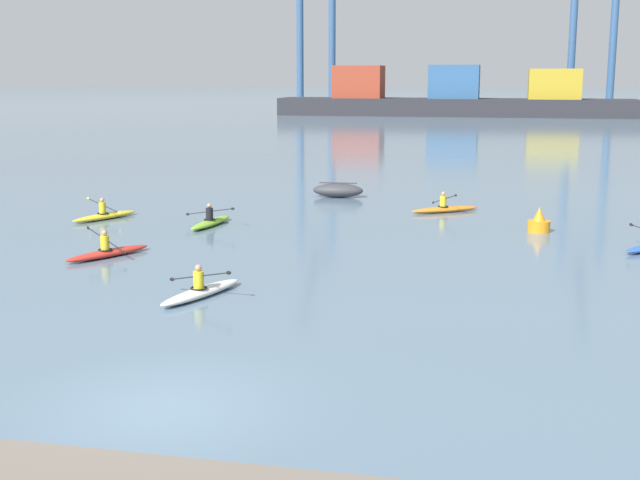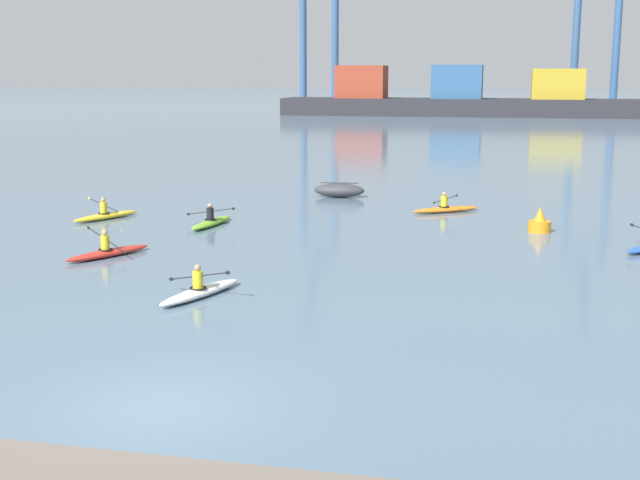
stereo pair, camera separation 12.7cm
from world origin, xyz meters
TOP-DOWN VIEW (x-y plane):
  - ground_plane at (0.00, 0.00)m, footprint 800.00×800.00m
  - container_barge at (-1.70, 116.90)m, footprint 53.30×8.40m
  - gantry_crane_west at (-26.23, 131.44)m, footprint 6.87×16.40m
  - gantry_crane_west_mid at (19.51, 130.71)m, footprint 7.49×19.90m
  - capsized_dinghy at (-2.11, 28.10)m, footprint 2.63×1.18m
  - channel_buoy at (7.62, 20.23)m, footprint 0.90×0.90m
  - kayak_orange at (3.59, 24.39)m, footprint 3.15×2.40m
  - kayak_red at (-7.13, 12.18)m, footprint 2.11×3.29m
  - kayak_white at (-2.12, 7.83)m, footprint 2.14×3.41m
  - kayak_lime at (-5.71, 18.77)m, footprint 2.26×3.45m
  - kayak_yellow at (-10.77, 19.32)m, footprint 2.06×3.34m

SIDE VIEW (x-z plane):
  - ground_plane at x=0.00m, z-range 0.00..0.00m
  - kayak_red at x=-7.13m, z-range -0.32..0.67m
  - kayak_white at x=-2.12m, z-range -0.30..0.65m
  - kayak_orange at x=3.59m, z-range -0.32..0.67m
  - kayak_lime at x=-5.71m, z-range -0.30..0.65m
  - kayak_yellow at x=-10.77m, z-range -0.30..0.65m
  - capsized_dinghy at x=-2.11m, z-range -0.03..0.73m
  - channel_buoy at x=7.62m, z-range -0.14..0.86m
  - container_barge at x=-1.70m, z-range -1.21..6.42m
  - gantry_crane_west at x=-26.23m, z-range -0.78..36.30m
  - gantry_crane_west_mid at x=19.51m, z-range 0.29..35.48m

